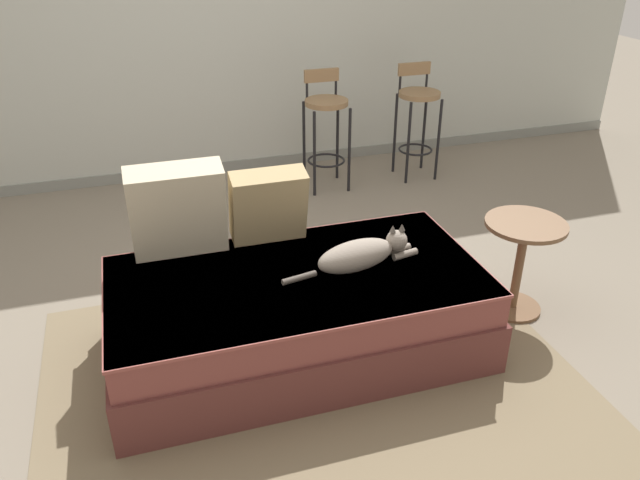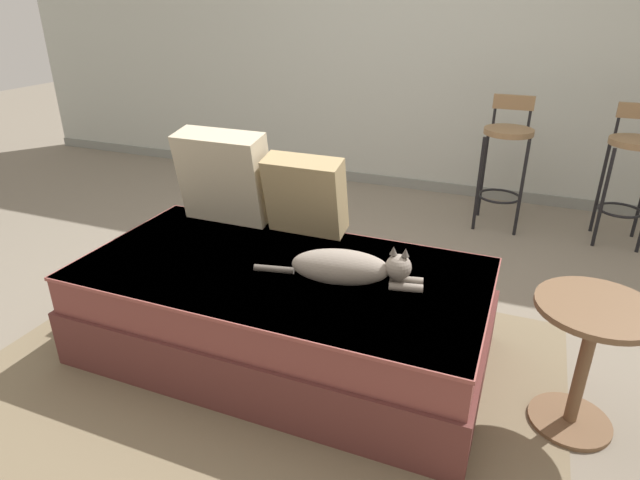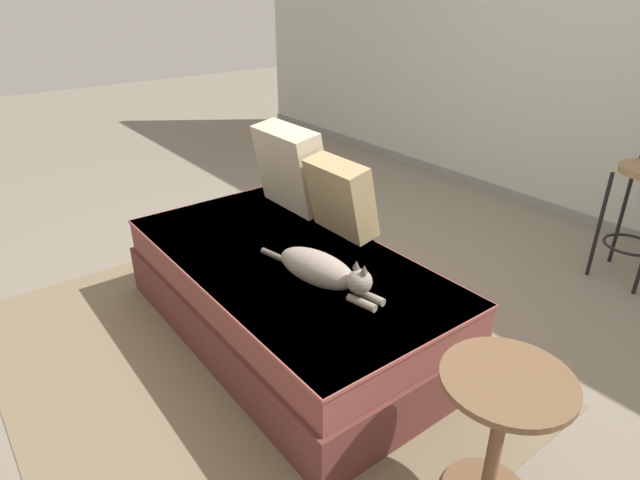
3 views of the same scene
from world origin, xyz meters
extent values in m
plane|color=slate|center=(0.00, 0.00, 0.00)|extent=(16.00, 16.00, 0.00)
cube|color=#B7BCB2|center=(0.00, 2.25, 1.30)|extent=(8.00, 0.10, 2.60)
cube|color=gray|center=(0.00, 2.20, 0.04)|extent=(8.00, 0.02, 0.09)
cube|color=#75664C|center=(0.00, -0.70, 0.00)|extent=(2.56, 2.08, 0.01)
cube|color=brown|center=(0.00, -0.40, 0.14)|extent=(1.87, 0.99, 0.28)
cube|color=brown|center=(0.00, -0.40, 0.37)|extent=(1.83, 0.95, 0.18)
cube|color=brown|center=(0.00, -0.40, 0.45)|extent=(1.84, 0.96, 0.02)
cube|color=beige|center=(-0.51, -0.01, 0.71)|extent=(0.48, 0.25, 0.50)
cube|color=tan|center=(-0.04, -0.01, 0.67)|extent=(0.40, 0.23, 0.42)
ellipsoid|color=gray|center=(0.29, -0.43, 0.53)|extent=(0.45, 0.25, 0.15)
sphere|color=gray|center=(0.53, -0.38, 0.55)|extent=(0.11, 0.11, 0.11)
cone|color=#544C44|center=(0.51, -0.38, 0.63)|extent=(0.03, 0.03, 0.04)
cone|color=#544C44|center=(0.56, -0.38, 0.63)|extent=(0.03, 0.03, 0.04)
cylinder|color=gray|center=(0.58, -0.41, 0.48)|extent=(0.14, 0.06, 0.04)
cylinder|color=gray|center=(0.56, -0.35, 0.48)|extent=(0.14, 0.06, 0.04)
cylinder|color=#544C44|center=(-0.01, -0.46, 0.48)|extent=(0.18, 0.06, 0.03)
cylinder|color=black|center=(0.66, 1.47, 0.34)|extent=(0.02, 0.02, 0.69)
cylinder|color=black|center=(0.66, 1.76, 0.34)|extent=(0.02, 0.02, 0.69)
torus|color=black|center=(0.81, 1.61, 0.23)|extent=(0.31, 0.31, 0.02)
cylinder|color=brown|center=(1.28, -0.41, 0.27)|extent=(0.05, 0.05, 0.53)
cylinder|color=brown|center=(1.28, -0.41, 0.55)|extent=(0.44, 0.44, 0.02)
camera|label=1|loc=(-0.68, -2.93, 2.06)|focal=35.00mm
camera|label=2|loc=(0.96, -2.32, 1.58)|focal=30.00mm
camera|label=3|loc=(1.98, -1.71, 1.71)|focal=30.00mm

